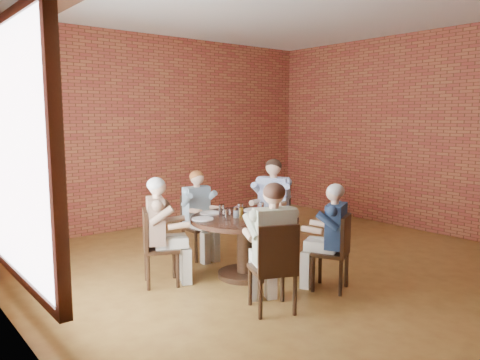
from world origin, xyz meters
TOP-DOWN VIEW (x-y plane):
  - floor at (0.00, 0.00)m, footprint 7.00×7.00m
  - wall_back at (0.00, 3.50)m, footprint 7.00×0.00m
  - wall_left at (-3.25, 0.00)m, footprint 0.00×7.00m
  - wall_right at (3.25, 0.00)m, footprint 0.00×7.00m
  - window at (-3.18, 0.40)m, footprint 0.10×2.16m
  - dining_table at (-0.67, 0.30)m, footprint 1.32×1.32m
  - chair_a at (0.39, 0.91)m, footprint 0.60×0.60m
  - diner_a at (0.32, 0.86)m, footprint 0.85×0.80m
  - chair_b at (-0.67, 1.37)m, footprint 0.38×0.38m
  - diner_b at (-0.67, 1.30)m, footprint 0.47×0.57m
  - chair_c at (-1.66, 0.75)m, footprint 0.52×0.52m
  - diner_c at (-1.59, 0.72)m, footprint 0.75×0.69m
  - chair_d at (-1.13, -0.73)m, footprint 0.55×0.55m
  - diner_d at (-1.10, -0.66)m, footprint 0.74×0.80m
  - chair_e at (-0.15, -0.71)m, footprint 0.50×0.50m
  - diner_e at (-0.19, -0.65)m, footprint 0.67×0.71m
  - plate_a at (-0.32, 0.53)m, footprint 0.26×0.26m
  - plate_b at (-0.86, 0.75)m, footprint 0.26×0.26m
  - plate_c at (-1.14, 0.52)m, footprint 0.26×0.26m
  - plate_d at (-0.42, -0.00)m, footprint 0.26×0.26m
  - glass_a at (-0.35, 0.36)m, footprint 0.07×0.07m
  - glass_b at (-0.61, 0.45)m, footprint 0.07×0.07m
  - glass_c at (-0.83, 0.55)m, footprint 0.07×0.07m
  - glass_d at (-0.77, 0.34)m, footprint 0.07×0.07m
  - glass_e at (-0.93, 0.29)m, footprint 0.07×0.07m
  - glass_f at (-0.90, -0.06)m, footprint 0.07×0.07m
  - glass_g at (-0.64, 0.05)m, footprint 0.07×0.07m
  - smartphone at (-0.22, -0.02)m, footprint 0.10×0.17m

SIDE VIEW (x-z plane):
  - floor at x=0.00m, z-range 0.00..0.00m
  - chair_e at x=-0.15m, z-range 0.04..0.92m
  - chair_b at x=-0.67m, z-range 0.04..0.92m
  - chair_c at x=-1.66m, z-range 0.04..0.94m
  - chair_d at x=-1.13m, z-range 0.04..0.97m
  - chair_a at x=0.39m, z-range 0.04..0.99m
  - dining_table at x=-0.67m, z-range 0.15..0.90m
  - diner_e at x=-0.19m, z-range 0.00..1.22m
  - diner_b at x=-0.67m, z-range 0.00..1.23m
  - diner_c at x=-1.59m, z-range 0.00..1.27m
  - diner_d at x=-1.10m, z-range 0.00..1.32m
  - diner_a at x=0.32m, z-range 0.00..1.36m
  - smartphone at x=-0.22m, z-range 0.75..0.76m
  - plate_a at x=-0.32m, z-range 0.75..0.76m
  - plate_b at x=-0.86m, z-range 0.75..0.76m
  - plate_c at x=-1.14m, z-range 0.75..0.76m
  - plate_d at x=-0.42m, z-range 0.75..0.76m
  - glass_a at x=-0.35m, z-range 0.75..0.89m
  - glass_b at x=-0.61m, z-range 0.75..0.89m
  - glass_c at x=-0.83m, z-range 0.75..0.89m
  - glass_d at x=-0.77m, z-range 0.75..0.89m
  - glass_e at x=-0.93m, z-range 0.75..0.89m
  - glass_f at x=-0.90m, z-range 0.75..0.89m
  - glass_g at x=-0.64m, z-range 0.75..0.89m
  - window at x=-3.18m, z-range 0.47..2.83m
  - wall_back at x=0.00m, z-range -1.80..5.20m
  - wall_left at x=-3.25m, z-range -1.80..5.20m
  - wall_right at x=3.25m, z-range -1.80..5.20m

